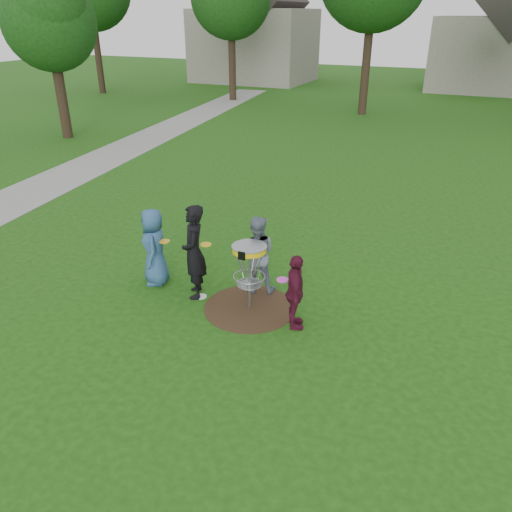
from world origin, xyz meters
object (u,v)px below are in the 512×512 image
at_px(player_black, 194,252).
at_px(player_blue, 154,247).
at_px(player_grey, 256,254).
at_px(player_maroon, 295,292).
at_px(disc_golf_basket, 249,261).

bearing_deg(player_black, player_blue, -126.49).
xyz_separation_m(player_blue, player_grey, (2.08, 0.57, -0.01)).
xyz_separation_m(player_black, player_grey, (1.04, 0.69, -0.15)).
height_order(player_blue, player_maroon, player_blue).
height_order(player_blue, player_black, player_black).
bearing_deg(player_maroon, disc_golf_basket, 53.94).
bearing_deg(player_maroon, player_black, 60.80).
bearing_deg(player_maroon, player_grey, 28.69).
xyz_separation_m(player_blue, disc_golf_basket, (2.25, -0.14, 0.19)).
relative_size(player_maroon, disc_golf_basket, 1.04).
relative_size(player_black, player_grey, 1.19).
distance_m(player_maroon, disc_golf_basket, 1.08).
xyz_separation_m(player_grey, player_maroon, (1.19, -0.95, -0.10)).
bearing_deg(player_grey, player_blue, -6.85).
distance_m(player_blue, player_maroon, 3.29).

